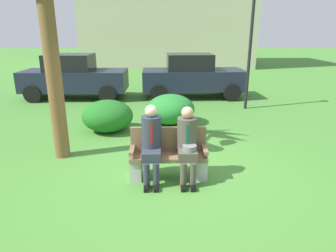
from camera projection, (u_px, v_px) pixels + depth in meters
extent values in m
plane|color=#458233|center=(176.00, 171.00, 5.60)|extent=(80.00, 80.00, 0.00)
cube|color=brown|center=(168.00, 156.00, 5.24)|extent=(1.35, 0.44, 0.07)
cube|color=brown|center=(168.00, 139.00, 5.34)|extent=(1.35, 0.06, 0.45)
cube|color=brown|center=(132.00, 150.00, 5.18)|extent=(0.08, 0.44, 0.06)
cube|color=brown|center=(205.00, 149.00, 5.21)|extent=(0.08, 0.44, 0.06)
cube|color=#BBBBBB|center=(136.00, 168.00, 5.30)|extent=(0.20, 0.37, 0.38)
cube|color=#BBBBBB|center=(201.00, 168.00, 5.32)|extent=(0.20, 0.37, 0.38)
cube|color=#2D3342|center=(151.00, 154.00, 5.04)|extent=(0.32, 0.38, 0.16)
cylinder|color=#2D3342|center=(147.00, 176.00, 4.95)|extent=(0.11, 0.11, 0.45)
cylinder|color=#2D3342|center=(156.00, 176.00, 4.95)|extent=(0.11, 0.11, 0.45)
cube|color=black|center=(147.00, 188.00, 4.95)|extent=(0.09, 0.22, 0.07)
cube|color=black|center=(156.00, 188.00, 4.95)|extent=(0.09, 0.22, 0.07)
cylinder|color=#2D3342|center=(151.00, 132.00, 5.11)|extent=(0.34, 0.34, 0.57)
cube|color=maroon|center=(151.00, 134.00, 4.95)|extent=(0.05, 0.01, 0.36)
sphere|color=beige|center=(151.00, 111.00, 5.00)|extent=(0.21, 0.21, 0.21)
cube|color=#4C473D|center=(187.00, 154.00, 5.05)|extent=(0.32, 0.38, 0.16)
cylinder|color=#4C473D|center=(183.00, 175.00, 4.96)|extent=(0.11, 0.11, 0.45)
cylinder|color=#4C473D|center=(193.00, 175.00, 4.96)|extent=(0.11, 0.11, 0.45)
cube|color=black|center=(183.00, 187.00, 4.96)|extent=(0.09, 0.22, 0.07)
cube|color=black|center=(193.00, 187.00, 4.96)|extent=(0.09, 0.22, 0.07)
cylinder|color=#4C473D|center=(187.00, 133.00, 5.13)|extent=(0.34, 0.34, 0.53)
cube|color=#144C3D|center=(188.00, 135.00, 4.97)|extent=(0.05, 0.01, 0.34)
sphere|color=tan|center=(187.00, 113.00, 5.02)|extent=(0.21, 0.21, 0.21)
cylinder|color=slate|center=(189.00, 148.00, 4.99)|extent=(0.24, 0.24, 0.09)
cylinder|color=brown|center=(53.00, 71.00, 5.74)|extent=(0.30, 0.30, 3.59)
ellipsoid|color=#1F6A20|center=(108.00, 116.00, 7.71)|extent=(1.32, 1.21, 0.82)
ellipsoid|color=#267C30|center=(171.00, 109.00, 8.33)|extent=(1.34, 1.23, 0.84)
cube|color=#1E2338|center=(75.00, 80.00, 11.38)|extent=(3.93, 1.63, 0.76)
cube|color=black|center=(70.00, 62.00, 11.17)|extent=(1.72, 1.39, 0.60)
cylinder|color=black|center=(115.00, 86.00, 12.25)|extent=(0.64, 0.15, 0.64)
cylinder|color=black|center=(108.00, 94.00, 10.76)|extent=(0.64, 0.15, 0.64)
cylinder|color=black|center=(49.00, 86.00, 12.24)|extent=(0.64, 0.15, 0.64)
cylinder|color=black|center=(32.00, 94.00, 10.75)|extent=(0.64, 0.15, 0.64)
cube|color=#1E2338|center=(193.00, 80.00, 11.55)|extent=(3.95, 1.68, 0.76)
cube|color=black|center=(190.00, 62.00, 11.33)|extent=(1.74, 1.41, 0.60)
cylinder|color=black|center=(223.00, 85.00, 12.48)|extent=(0.64, 0.16, 0.64)
cylinder|color=black|center=(232.00, 93.00, 10.99)|extent=(0.64, 0.16, 0.64)
cylinder|color=black|center=(158.00, 86.00, 12.34)|extent=(0.64, 0.16, 0.64)
cylinder|color=black|center=(159.00, 94.00, 10.86)|extent=(0.64, 0.16, 0.64)
cylinder|color=black|center=(250.00, 53.00, 9.52)|extent=(0.10, 0.10, 3.68)
cube|color=#BBBB9A|center=(167.00, 7.00, 21.40)|extent=(11.64, 6.24, 8.19)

